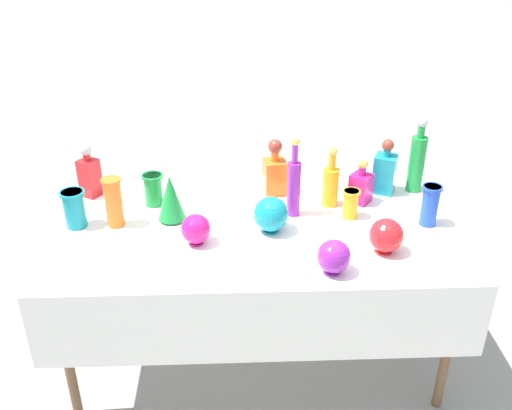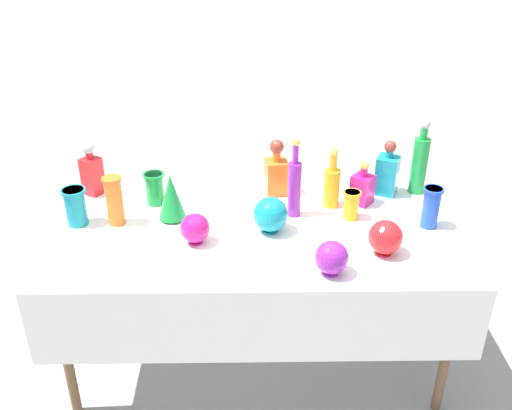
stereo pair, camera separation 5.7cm
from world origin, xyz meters
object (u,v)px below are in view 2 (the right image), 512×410
at_px(slender_vase_3, 75,206).
at_px(fluted_vase_0, 171,196).
at_px(tall_bottle_2, 294,185).
at_px(square_decanter_0, 276,172).
at_px(slender_vase_2, 351,204).
at_px(tall_bottle_1, 332,184).
at_px(slender_vase_0, 155,187).
at_px(tall_bottle_0, 420,162).
at_px(square_decanter_1, 362,187).
at_px(slender_vase_4, 114,200).
at_px(round_bowl_1, 385,237).
at_px(round_bowl_3, 271,214).
at_px(slender_vase_1, 431,206).
at_px(square_decanter_3, 387,172).
at_px(square_decanter_2, 92,172).
at_px(round_bowl_2, 195,228).
at_px(round_bowl_0, 332,258).

height_order(slender_vase_3, fluted_vase_0, fluted_vase_0).
height_order(tall_bottle_2, square_decanter_0, tall_bottle_2).
height_order(slender_vase_2, slender_vase_3, slender_vase_3).
xyz_separation_m(tall_bottle_1, slender_vase_0, (-0.87, 0.04, -0.03)).
relative_size(tall_bottle_0, square_decanter_1, 1.71).
distance_m(slender_vase_4, round_bowl_1, 1.22).
xyz_separation_m(slender_vase_0, slender_vase_4, (-0.15, -0.20, 0.04)).
relative_size(square_decanter_0, round_bowl_3, 1.73).
xyz_separation_m(tall_bottle_2, slender_vase_1, (0.62, -0.12, -0.05)).
relative_size(square_decanter_1, slender_vase_0, 1.43).
distance_m(square_decanter_3, slender_vase_1, 0.36).
bearing_deg(square_decanter_3, tall_bottle_1, -156.01).
distance_m(tall_bottle_2, round_bowl_1, 0.51).
bearing_deg(slender_vase_1, square_decanter_2, 167.55).
distance_m(slender_vase_0, round_bowl_2, 0.44).
bearing_deg(square_decanter_2, square_decanter_1, -5.28).
distance_m(tall_bottle_0, square_decanter_2, 1.66).
bearing_deg(slender_vase_4, tall_bottle_1, 8.88).
distance_m(slender_vase_3, round_bowl_3, 0.90).
relative_size(square_decanter_3, slender_vase_3, 1.61).
relative_size(square_decanter_2, slender_vase_1, 1.43).
xyz_separation_m(slender_vase_3, fluted_vase_0, (0.44, 0.04, 0.02)).
xyz_separation_m(square_decanter_0, fluted_vase_0, (-0.50, -0.26, 0.00)).
relative_size(square_decanter_2, fluted_vase_0, 1.22).
relative_size(slender_vase_3, round_bowl_2, 1.28).
distance_m(tall_bottle_1, round_bowl_3, 0.39).
bearing_deg(fluted_vase_0, round_bowl_0, -33.48).
height_order(square_decanter_0, fluted_vase_0, square_decanter_0).
xyz_separation_m(slender_vase_3, slender_vase_4, (0.18, 0.00, 0.03)).
bearing_deg(slender_vase_0, fluted_vase_0, -57.14).
bearing_deg(slender_vase_0, tall_bottle_2, -10.60).
bearing_deg(round_bowl_0, square_decanter_0, 104.65).
bearing_deg(square_decanter_0, slender_vase_2, -38.47).
xyz_separation_m(tall_bottle_0, tall_bottle_1, (-0.46, -0.14, -0.05)).
relative_size(square_decanter_2, round_bowl_1, 1.81).
distance_m(tall_bottle_1, tall_bottle_2, 0.21).
xyz_separation_m(slender_vase_0, round_bowl_2, (0.23, -0.37, -0.02)).
distance_m(tall_bottle_2, slender_vase_4, 0.83).
distance_m(tall_bottle_0, slender_vase_2, 0.48).
bearing_deg(square_decanter_3, slender_vase_4, -167.50).
bearing_deg(tall_bottle_1, square_decanter_1, 9.11).
relative_size(square_decanter_1, slender_vase_1, 1.17).
xyz_separation_m(square_decanter_1, slender_vase_4, (-1.18, -0.18, 0.04)).
bearing_deg(tall_bottle_2, square_decanter_0, 107.46).
bearing_deg(square_decanter_1, square_decanter_2, 174.72).
distance_m(tall_bottle_1, square_decanter_0, 0.30).
relative_size(round_bowl_0, round_bowl_2, 1.04).
distance_m(square_decanter_2, round_bowl_1, 1.49).
height_order(slender_vase_0, slender_vase_3, slender_vase_3).
xyz_separation_m(slender_vase_0, slender_vase_3, (-0.33, -0.20, 0.01)).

